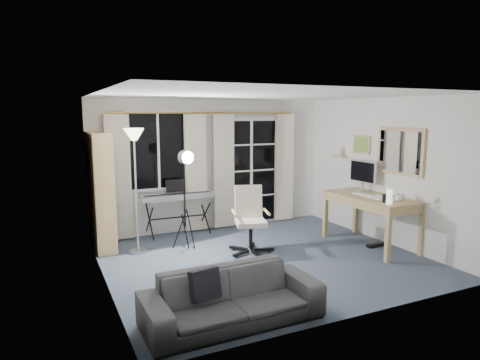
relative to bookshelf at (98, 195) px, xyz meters
name	(u,v)px	position (x,y,z in m)	size (l,w,h in m)	color
floor	(264,260)	(2.12, -1.56, -0.89)	(4.50, 4.00, 0.02)	#3B4956
window	(158,151)	(1.07, 0.41, 0.62)	(1.20, 0.08, 1.40)	white
french_door	(250,172)	(2.87, 0.41, 0.14)	(1.32, 0.09, 2.11)	white
curtains	(209,171)	(1.98, 0.32, 0.21)	(3.60, 0.07, 2.13)	gold
bookshelf	(98,195)	(0.00, 0.00, 0.00)	(0.34, 0.88, 1.86)	tan
torchiere_lamp	(135,153)	(0.50, -0.43, 0.67)	(0.39, 0.39, 1.92)	#B2B2B7
keyboard_piano	(177,197)	(1.32, 0.14, -0.17)	(1.30, 0.65, 0.93)	black
studio_light	(186,169)	(1.24, -0.61, 0.41)	(0.34, 0.35, 1.61)	black
office_chair	(249,213)	(2.11, -1.09, -0.27)	(0.72, 0.72, 1.03)	black
desk	(371,202)	(4.00, -1.69, -0.16)	(0.80, 1.56, 0.83)	#A68555
monitor	(363,173)	(4.20, -1.24, 0.26)	(0.20, 0.60, 0.52)	silver
desk_clutter	(378,210)	(3.93, -1.94, -0.23)	(0.48, 0.94, 1.05)	white
mug	(400,197)	(4.10, -2.19, 0.01)	(0.14, 0.11, 0.14)	silver
wall_mirror	(400,151)	(4.34, -1.91, 0.67)	(0.04, 0.94, 0.74)	tan
framed_print	(362,144)	(4.35, -1.01, 0.72)	(0.03, 0.42, 0.32)	tan
wall_shelf	(340,153)	(4.28, -0.51, 0.53)	(0.16, 0.30, 0.18)	tan
sofa	(232,289)	(0.91, -3.11, -0.52)	(1.86, 0.57, 0.72)	#323234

